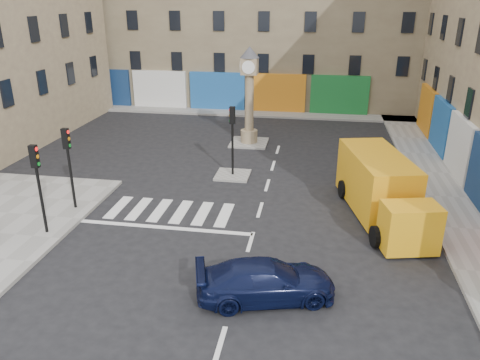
% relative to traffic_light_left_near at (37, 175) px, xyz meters
% --- Properties ---
extents(ground, '(120.00, 120.00, 0.00)m').
position_rel_traffic_light_left_near_xyz_m(ground, '(8.30, -0.20, -2.62)').
color(ground, black).
rests_on(ground, ground).
extents(sidewalk_right, '(2.60, 30.00, 0.15)m').
position_rel_traffic_light_left_near_xyz_m(sidewalk_right, '(17.00, 9.80, -2.55)').
color(sidewalk_right, gray).
rests_on(sidewalk_right, ground).
extents(sidewalk_far, '(32.00, 2.40, 0.15)m').
position_rel_traffic_light_left_near_xyz_m(sidewalk_far, '(4.30, 22.00, -2.55)').
color(sidewalk_far, gray).
rests_on(sidewalk_far, ground).
extents(island_near, '(1.80, 1.80, 0.12)m').
position_rel_traffic_light_left_near_xyz_m(island_near, '(6.30, 7.80, -2.56)').
color(island_near, gray).
rests_on(island_near, ground).
extents(island_far, '(2.40, 2.40, 0.12)m').
position_rel_traffic_light_left_near_xyz_m(island_far, '(6.30, 13.80, -2.56)').
color(island_far, gray).
rests_on(island_far, ground).
extents(building_far, '(32.00, 10.00, 17.00)m').
position_rel_traffic_light_left_near_xyz_m(building_far, '(4.30, 27.80, 5.88)').
color(building_far, '#7E7154').
rests_on(building_far, ground).
extents(traffic_light_left_near, '(0.28, 0.22, 3.70)m').
position_rel_traffic_light_left_near_xyz_m(traffic_light_left_near, '(0.00, 0.00, 0.00)').
color(traffic_light_left_near, black).
rests_on(traffic_light_left_near, sidewalk_left).
extents(traffic_light_left_far, '(0.28, 0.22, 3.70)m').
position_rel_traffic_light_left_near_xyz_m(traffic_light_left_far, '(0.00, 2.40, 0.00)').
color(traffic_light_left_far, black).
rests_on(traffic_light_left_far, sidewalk_left).
extents(traffic_light_island, '(0.28, 0.22, 3.70)m').
position_rel_traffic_light_left_near_xyz_m(traffic_light_island, '(6.30, 7.80, -0.03)').
color(traffic_light_island, black).
rests_on(traffic_light_island, island_near).
extents(clock_pillar, '(1.20, 1.20, 6.10)m').
position_rel_traffic_light_left_near_xyz_m(clock_pillar, '(6.30, 13.80, 0.93)').
color(clock_pillar, tan).
rests_on(clock_pillar, island_far).
extents(navy_sedan, '(4.79, 2.97, 1.30)m').
position_rel_traffic_light_left_near_xyz_m(navy_sedan, '(9.31, -2.77, -1.97)').
color(navy_sedan, black).
rests_on(navy_sedan, ground).
extents(yellow_van, '(3.71, 7.43, 2.59)m').
position_rel_traffic_light_left_near_xyz_m(yellow_van, '(13.57, 4.15, -1.33)').
color(yellow_van, orange).
rests_on(yellow_van, ground).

